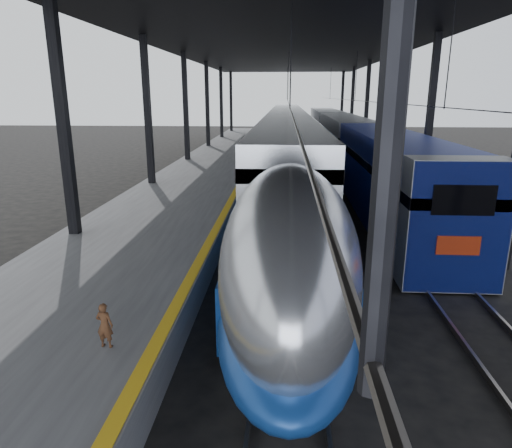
{
  "coord_description": "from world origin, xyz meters",
  "views": [
    {
      "loc": [
        1.86,
        -10.62,
        5.89
      ],
      "look_at": [
        0.99,
        3.08,
        2.0
      ],
      "focal_mm": 32.0,
      "sensor_mm": 36.0,
      "label": 1
    }
  ],
  "objects": [
    {
      "name": "canopy",
      "position": [
        1.9,
        20.0,
        9.12
      ],
      "size": [
        18.0,
        75.0,
        9.47
      ],
      "color": "black",
      "rests_on": "ground"
    },
    {
      "name": "second_train",
      "position": [
        7.0,
        29.77,
        2.09
      ],
      "size": [
        2.99,
        56.05,
        4.12
      ],
      "color": "navy",
      "rests_on": "ground"
    },
    {
      "name": "ground",
      "position": [
        0.0,
        0.0,
        0.0
      ],
      "size": [
        160.0,
        160.0,
        0.0
      ],
      "primitive_type": "plane",
      "color": "black",
      "rests_on": "ground"
    },
    {
      "name": "yellow_strip",
      "position": [
        -0.7,
        20.0,
        1.0
      ],
      "size": [
        0.3,
        80.0,
        0.01
      ],
      "primitive_type": "cube",
      "color": "gold",
      "rests_on": "platform"
    },
    {
      "name": "rails",
      "position": [
        4.5,
        20.0,
        0.08
      ],
      "size": [
        6.52,
        80.0,
        0.16
      ],
      "color": "slate",
      "rests_on": "ground"
    },
    {
      "name": "tgv_train",
      "position": [
        2.0,
        26.72,
        2.13
      ],
      "size": [
        3.17,
        65.2,
        4.55
      ],
      "color": "silver",
      "rests_on": "ground"
    },
    {
      "name": "child",
      "position": [
        -1.67,
        -2.65,
        1.48
      ],
      "size": [
        0.37,
        0.27,
        0.95
      ],
      "primitive_type": "imported",
      "rotation": [
        0.0,
        0.0,
        3.03
      ],
      "color": "#4F2E1A",
      "rests_on": "platform"
    },
    {
      "name": "platform",
      "position": [
        -3.5,
        20.0,
        0.5
      ],
      "size": [
        6.0,
        80.0,
        1.0
      ],
      "primitive_type": "cube",
      "color": "#4C4C4F",
      "rests_on": "ground"
    }
  ]
}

